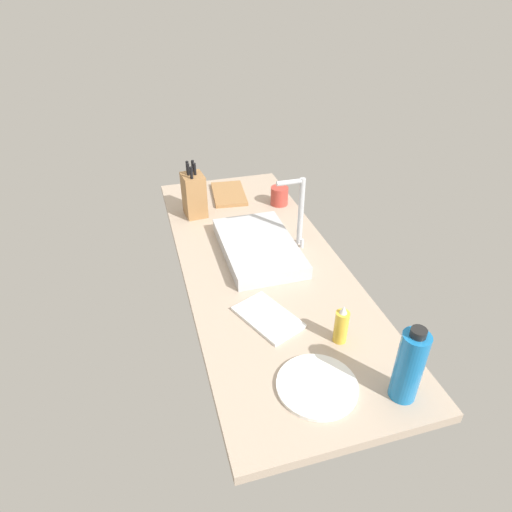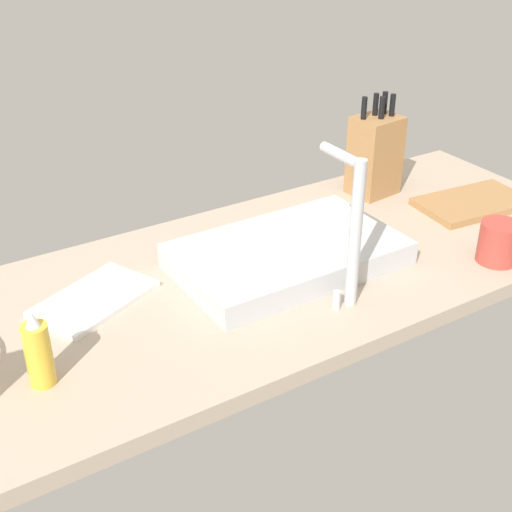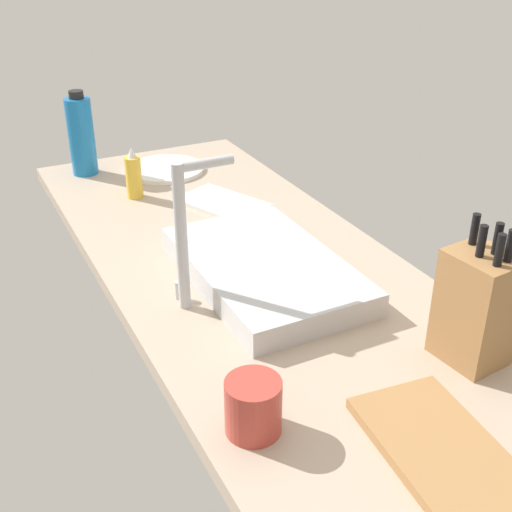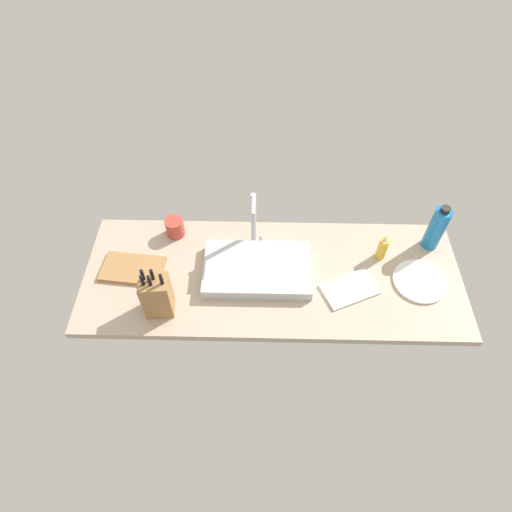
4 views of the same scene
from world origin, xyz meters
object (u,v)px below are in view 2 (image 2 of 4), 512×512
(soap_bottle, at_px, (38,353))
(coffee_mug, at_px, (499,242))
(sink_basin, at_px, (288,254))
(knife_block, at_px, (375,155))
(faucet, at_px, (352,223))
(cutting_board, at_px, (473,203))
(dish_towel, at_px, (94,299))

(soap_bottle, distance_m, coffee_mug, 0.99)
(sink_basin, height_order, coffee_mug, coffee_mug)
(soap_bottle, bearing_deg, knife_block, -162.57)
(faucet, bearing_deg, coffee_mug, 173.05)
(cutting_board, bearing_deg, soap_bottle, 5.23)
(soap_bottle, bearing_deg, coffee_mug, 172.99)
(faucet, relative_size, dish_towel, 1.30)
(sink_basin, relative_size, coffee_mug, 5.25)
(knife_block, bearing_deg, sink_basin, 20.29)
(cutting_board, distance_m, dish_towel, 0.99)
(sink_basin, height_order, knife_block, knife_block)
(soap_bottle, bearing_deg, sink_basin, -169.33)
(faucet, bearing_deg, sink_basin, -83.96)
(cutting_board, xyz_separation_m, soap_bottle, (1.15, 0.11, 0.05))
(dish_towel, height_order, coffee_mug, coffee_mug)
(soap_bottle, bearing_deg, cutting_board, -174.77)
(faucet, distance_m, knife_block, 0.55)
(sink_basin, xyz_separation_m, dish_towel, (0.41, -0.09, -0.02))
(dish_towel, xyz_separation_m, coffee_mug, (-0.82, 0.31, 0.04))
(knife_block, xyz_separation_m, coffee_mug, (0.01, 0.43, -0.06))
(faucet, distance_m, cutting_board, 0.61)
(faucet, height_order, dish_towel, faucet)
(soap_bottle, distance_m, dish_towel, 0.26)
(knife_block, distance_m, coffee_mug, 0.43)
(sink_basin, distance_m, knife_block, 0.46)
(cutting_board, bearing_deg, dish_towel, -5.15)
(knife_block, relative_size, soap_bottle, 1.83)
(knife_block, bearing_deg, cutting_board, 122.67)
(cutting_board, height_order, coffee_mug, coffee_mug)
(knife_block, relative_size, coffee_mug, 2.87)
(cutting_board, bearing_deg, knife_block, -51.49)
(soap_bottle, relative_size, dish_towel, 0.61)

